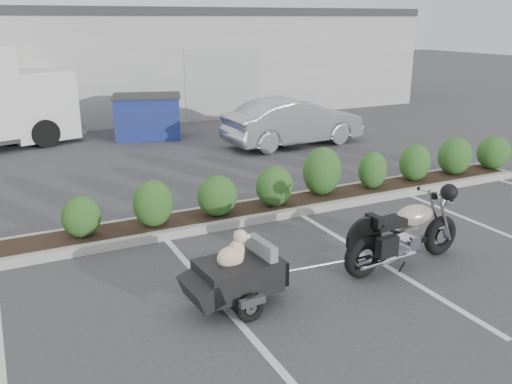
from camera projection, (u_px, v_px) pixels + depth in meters
name	position (u px, v px, depth m)	size (l,w,h in m)	color
ground	(293.00, 262.00, 8.42)	(90.00, 90.00, 0.00)	#38383A
planter_kerb	(281.00, 206.00, 10.70)	(12.00, 1.00, 0.15)	#9E9E93
building	(86.00, 59.00, 22.29)	(26.00, 10.00, 4.00)	#9EA099
motorcycle	(405.00, 234.00, 8.16)	(2.26, 0.77, 1.30)	black
pet_trailer	(237.00, 275.00, 7.01)	(1.81, 1.01, 1.08)	black
sedan	(294.00, 122.00, 16.02)	(1.47, 4.21, 1.39)	#AAABB1
dumpster	(148.00, 116.00, 16.98)	(2.39, 1.96, 1.36)	navy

